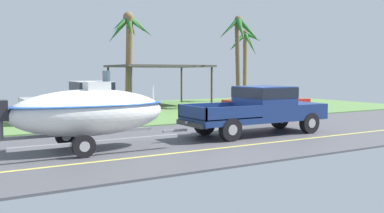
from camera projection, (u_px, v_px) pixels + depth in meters
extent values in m
cube|color=#4C4C51|center=(240.00, 136.00, 15.42)|extent=(36.00, 8.00, 0.06)
cube|color=#567F42|center=(130.00, 111.00, 24.91)|extent=(36.00, 14.00, 0.11)
cube|color=#DBCC4C|center=(272.00, 142.00, 13.87)|extent=(34.20, 0.12, 0.01)
cube|color=navy|center=(256.00, 118.00, 15.67)|extent=(5.65, 1.90, 0.22)
cube|color=navy|center=(296.00, 108.00, 16.66)|extent=(1.58, 1.90, 0.38)
cube|color=navy|center=(264.00, 100.00, 15.81)|extent=(1.70, 1.90, 1.07)
cube|color=black|center=(264.00, 92.00, 15.79)|extent=(1.72, 1.92, 0.38)
cube|color=#112047|center=(220.00, 117.00, 14.84)|extent=(2.37, 1.90, 0.04)
cube|color=navy|center=(206.00, 109.00, 15.61)|extent=(2.37, 0.08, 0.45)
cube|color=navy|center=(235.00, 113.00, 14.04)|extent=(2.37, 0.08, 0.45)
cube|color=navy|center=(192.00, 112.00, 14.25)|extent=(0.08, 1.90, 0.45)
cube|color=#333338|center=(190.00, 124.00, 14.23)|extent=(0.12, 1.71, 0.16)
sphere|color=#B2B2B7|center=(187.00, 123.00, 14.17)|extent=(0.10, 0.10, 0.10)
cylinder|color=black|center=(280.00, 119.00, 17.39)|extent=(0.80, 0.28, 0.80)
cylinder|color=#9E9EA3|center=(280.00, 119.00, 17.39)|extent=(0.36, 0.29, 0.36)
cylinder|color=black|center=(309.00, 123.00, 15.94)|extent=(0.80, 0.28, 0.80)
cylinder|color=#9E9EA3|center=(309.00, 123.00, 15.94)|extent=(0.36, 0.29, 0.36)
cylinder|color=black|center=(205.00, 124.00, 15.53)|extent=(0.80, 0.28, 0.80)
cylinder|color=#9E9EA3|center=(205.00, 124.00, 15.53)|extent=(0.36, 0.29, 0.36)
cylinder|color=black|center=(230.00, 130.00, 14.09)|extent=(0.80, 0.28, 0.80)
cylinder|color=#9E9EA3|center=(230.00, 130.00, 14.09)|extent=(0.36, 0.29, 0.36)
cube|color=gray|center=(175.00, 131.00, 13.97)|extent=(0.90, 0.10, 0.08)
cube|color=gray|center=(81.00, 133.00, 13.37)|extent=(4.89, 0.12, 0.10)
cube|color=gray|center=(100.00, 142.00, 11.68)|extent=(4.89, 0.12, 0.10)
cylinder|color=black|center=(66.00, 136.00, 13.18)|extent=(0.64, 0.22, 0.64)
cylinder|color=#9E9EA3|center=(66.00, 136.00, 13.18)|extent=(0.29, 0.23, 0.29)
cylinder|color=black|center=(84.00, 146.00, 11.38)|extent=(0.64, 0.22, 0.64)
cylinder|color=#9E9EA3|center=(84.00, 146.00, 11.38)|extent=(0.29, 0.23, 0.29)
ellipsoid|color=white|center=(90.00, 113.00, 12.46)|extent=(4.67, 1.88, 1.41)
ellipsoid|color=#1E4CA5|center=(90.00, 104.00, 12.44)|extent=(4.77, 1.92, 0.12)
cube|color=silver|center=(97.00, 92.00, 12.53)|extent=(0.70, 0.60, 0.65)
cube|color=slate|center=(106.00, 77.00, 12.64)|extent=(0.06, 0.56, 0.36)
cube|color=black|center=(0.00, 111.00, 11.22)|extent=(0.36, 0.44, 0.56)
cylinder|color=#4C4C51|center=(1.00, 125.00, 11.25)|extent=(0.12, 0.12, 0.77)
cylinder|color=silver|center=(153.00, 93.00, 13.46)|extent=(0.04, 0.04, 0.50)
cube|color=silver|center=(84.00, 108.00, 19.68)|extent=(5.52, 1.96, 0.22)
cube|color=silver|center=(124.00, 101.00, 20.64)|extent=(1.55, 1.96, 0.38)
cube|color=silver|center=(92.00, 93.00, 19.81)|extent=(1.66, 1.96, 1.18)
cube|color=black|center=(92.00, 86.00, 19.78)|extent=(1.68, 1.98, 0.38)
cube|color=gray|center=(49.00, 107.00, 18.87)|extent=(2.32, 1.96, 0.04)
cube|color=silver|center=(45.00, 101.00, 19.67)|extent=(2.32, 0.08, 0.45)
cube|color=silver|center=(53.00, 104.00, 18.04)|extent=(2.32, 0.08, 0.45)
cube|color=silver|center=(23.00, 104.00, 18.29)|extent=(0.08, 1.96, 0.45)
cube|color=#333338|center=(21.00, 113.00, 18.28)|extent=(0.12, 1.77, 0.16)
sphere|color=#B2B2B7|center=(18.00, 112.00, 18.21)|extent=(0.10, 0.10, 0.10)
cylinder|color=black|center=(116.00, 110.00, 21.40)|extent=(0.80, 0.28, 0.80)
cylinder|color=#9E9EA3|center=(116.00, 110.00, 21.40)|extent=(0.36, 0.29, 0.36)
cylinder|color=black|center=(129.00, 113.00, 19.90)|extent=(0.80, 0.28, 0.80)
cylinder|color=#9E9EA3|center=(129.00, 113.00, 19.90)|extent=(0.36, 0.29, 0.36)
cylinder|color=black|center=(43.00, 113.00, 19.59)|extent=(0.80, 0.28, 0.80)
cylinder|color=#9E9EA3|center=(43.00, 113.00, 19.59)|extent=(0.36, 0.29, 0.36)
cylinder|color=black|center=(51.00, 117.00, 18.09)|extent=(0.80, 0.28, 0.80)
cylinder|color=#9E9EA3|center=(51.00, 117.00, 18.09)|extent=(0.36, 0.29, 0.36)
cube|color=#B21E19|center=(267.00, 106.00, 22.57)|extent=(4.78, 1.77, 0.70)
cube|color=black|center=(264.00, 95.00, 22.40)|extent=(2.67, 1.63, 0.50)
cylinder|color=black|center=(279.00, 107.00, 24.08)|extent=(0.66, 0.22, 0.66)
cylinder|color=#9E9EA3|center=(279.00, 107.00, 24.08)|extent=(0.30, 0.23, 0.30)
cylinder|color=black|center=(299.00, 109.00, 22.71)|extent=(0.66, 0.22, 0.66)
cylinder|color=#9E9EA3|center=(299.00, 109.00, 22.71)|extent=(0.30, 0.23, 0.30)
cylinder|color=black|center=(234.00, 109.00, 22.47)|extent=(0.66, 0.22, 0.66)
cylinder|color=#9E9EA3|center=(234.00, 109.00, 22.47)|extent=(0.30, 0.23, 0.30)
cylinder|color=black|center=(252.00, 112.00, 21.09)|extent=(0.66, 0.22, 0.66)
cylinder|color=#9E9EA3|center=(252.00, 112.00, 21.09)|extent=(0.30, 0.23, 0.30)
cylinder|color=#4C4238|center=(182.00, 85.00, 32.06)|extent=(0.14, 0.14, 2.70)
cylinder|color=#4C4238|center=(212.00, 87.00, 28.33)|extent=(0.14, 0.14, 2.70)
cylinder|color=#4C4238|center=(108.00, 86.00, 29.13)|extent=(0.14, 0.14, 2.70)
cylinder|color=#4C4238|center=(131.00, 89.00, 25.40)|extent=(0.14, 0.14, 2.70)
cube|color=#4C4742|center=(159.00, 66.00, 28.61)|extent=(6.37, 4.82, 0.14)
cylinder|color=brown|center=(129.00, 63.00, 26.49)|extent=(0.43, 0.88, 5.85)
cone|color=#2D6B2D|center=(140.00, 27.00, 26.60)|extent=(1.86, 0.64, 1.50)
cone|color=#2D6B2D|center=(132.00, 27.00, 26.74)|extent=(1.21, 1.16, 1.38)
cone|color=#2D6B2D|center=(121.00, 23.00, 26.71)|extent=(0.92, 1.59, 0.98)
cone|color=#2D6B2D|center=(119.00, 30.00, 26.26)|extent=(1.59, 1.01, 1.85)
cone|color=#2D6B2D|center=(121.00, 25.00, 25.64)|extent=(1.64, 1.08, 1.35)
cone|color=#2D6B2D|center=(130.00, 25.00, 25.86)|extent=(0.63, 1.31, 1.42)
cone|color=#2D6B2D|center=(136.00, 24.00, 25.98)|extent=(0.97, 1.38, 1.22)
sphere|color=brown|center=(128.00, 17.00, 26.25)|extent=(0.69, 0.69, 0.69)
cylinder|color=brown|center=(245.00, 68.00, 33.07)|extent=(0.32, 0.34, 5.44)
cone|color=#2D6B2D|center=(251.00, 44.00, 33.28)|extent=(1.54, 0.50, 1.91)
cone|color=#2D6B2D|center=(244.00, 41.00, 33.70)|extent=(1.15, 1.68, 1.41)
cone|color=#2D6B2D|center=(238.00, 41.00, 33.33)|extent=(0.86, 1.61, 1.49)
cone|color=#2D6B2D|center=(237.00, 42.00, 32.95)|extent=(1.49, 1.18, 1.62)
cone|color=#2D6B2D|center=(240.00, 39.00, 32.33)|extent=(1.69, 0.79, 1.22)
cone|color=#2D6B2D|center=(248.00, 39.00, 32.12)|extent=(0.96, 1.70, 1.25)
cone|color=#2D6B2D|center=(253.00, 37.00, 32.64)|extent=(1.13, 1.32, 0.95)
sphere|color=brown|center=(245.00, 33.00, 32.85)|extent=(0.51, 0.51, 0.51)
cylinder|color=brown|center=(238.00, 64.00, 26.92)|extent=(0.29, 0.59, 5.76)
cone|color=#286028|center=(247.00, 28.00, 27.08)|extent=(1.67, 0.37, 1.35)
cone|color=#286028|center=(237.00, 27.00, 27.52)|extent=(1.22, 1.66, 1.07)
cone|color=#286028|center=(229.00, 29.00, 27.10)|extent=(1.00, 1.55, 1.40)
cone|color=#286028|center=(231.00, 26.00, 26.32)|extent=(1.49, 0.58, 1.25)
cone|color=#286028|center=(241.00, 30.00, 25.96)|extent=(1.07, 1.88, 1.81)
cone|color=#286028|center=(249.00, 30.00, 26.51)|extent=(1.40, 1.55, 1.74)
sphere|color=brown|center=(238.00, 19.00, 26.68)|extent=(0.46, 0.46, 0.46)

